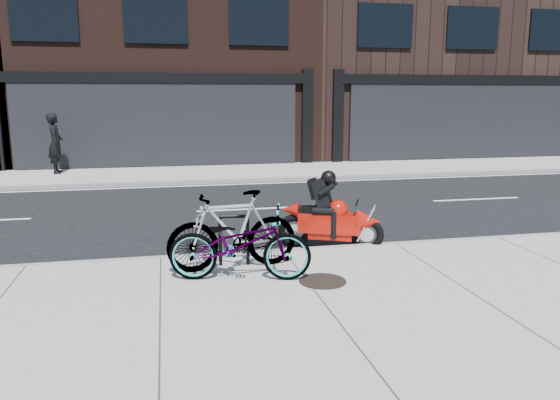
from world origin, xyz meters
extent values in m
plane|color=black|center=(0.00, 0.00, 0.00)|extent=(120.00, 120.00, 0.00)
cube|color=gray|center=(0.00, -5.00, 0.07)|extent=(60.00, 6.00, 0.13)
cube|color=gray|center=(0.00, 7.75, 0.07)|extent=(60.00, 3.50, 0.13)
cube|color=black|center=(10.00, 14.50, 6.25)|extent=(12.00, 10.00, 12.50)
cylinder|color=black|center=(-1.10, -2.57, 0.51)|extent=(0.05, 0.05, 0.76)
cylinder|color=black|center=(-0.69, -2.63, 0.51)|extent=(0.05, 0.05, 0.76)
cylinder|color=black|center=(-0.90, -2.60, 0.89)|extent=(0.42, 0.11, 0.05)
imported|color=gray|center=(-0.90, -3.27, 0.65)|extent=(2.08, 1.10, 1.04)
imported|color=gray|center=(-0.93, -2.77, 0.72)|extent=(2.00, 0.76, 1.17)
torus|color=black|center=(1.51, -1.87, 0.29)|extent=(0.60, 0.36, 0.60)
torus|color=black|center=(0.34, -1.34, 0.29)|extent=(0.60, 0.36, 0.60)
cube|color=#A31107|center=(0.92, -1.60, 0.47)|extent=(1.13, 0.76, 0.34)
cone|color=#A31107|center=(1.54, -1.88, 0.52)|extent=(0.53, 0.53, 0.40)
sphere|color=#A31107|center=(1.04, -1.66, 0.70)|extent=(0.36, 0.36, 0.36)
cube|color=black|center=(0.67, -1.49, 0.69)|extent=(0.56, 0.44, 0.11)
cylinder|color=silver|center=(0.53, -1.25, 0.27)|extent=(0.49, 0.28, 0.08)
cube|color=black|center=(0.79, -1.54, 0.99)|extent=(0.46, 0.44, 0.53)
cube|color=black|center=(0.65, -1.48, 1.07)|extent=(0.30, 0.33, 0.36)
sphere|color=black|center=(0.89, -1.59, 1.26)|extent=(0.26, 0.26, 0.26)
imported|color=black|center=(-5.35, 8.38, 1.11)|extent=(0.54, 0.76, 1.96)
cylinder|color=black|center=(0.21, -3.60, 0.14)|extent=(0.79, 0.79, 0.02)
camera|label=1|loc=(-1.87, -10.54, 2.69)|focal=35.00mm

